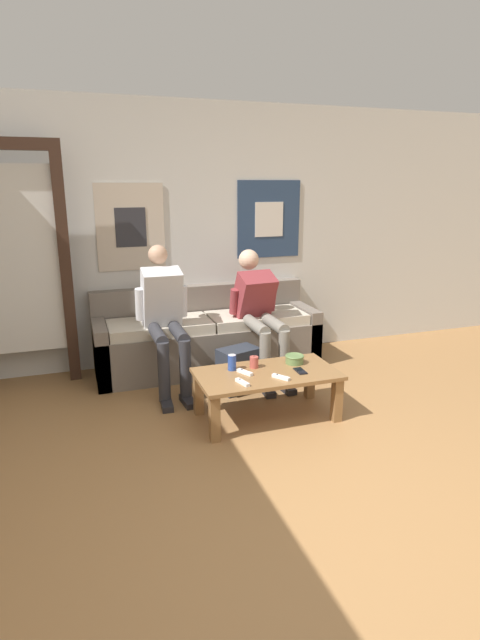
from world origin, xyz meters
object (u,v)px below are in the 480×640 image
Objects in this scene: couch at (208,339)px; cell_phone at (300,371)px; backpack at (239,371)px; ceramic_bowl at (295,359)px; drink_can_blue at (232,362)px; game_controller_far_center at (281,377)px; game_controller_near_right at (245,372)px; pillar_candle at (254,362)px; game_controller_near_left at (242,382)px; person_seated_adult at (164,313)px; coffee_table at (267,380)px; person_seated_teen at (259,308)px.

couch is 1.36m from cell_phone.
ceramic_bowl reaches higher than backpack.
drink_can_blue reaches higher than game_controller_far_center.
backpack is at bearing 113.86° from cell_phone.
backpack is 0.60m from game_controller_near_right.
pillar_candle is at bearing -93.24° from backpack.
game_controller_near_left is (-0.11, -1.38, 0.10)m from couch.
couch is 1.40m from game_controller_far_center.
couch reaches higher than backpack.
person_seated_adult is 1.01m from game_controller_near_right.
game_controller_near_left is 0.20m from game_controller_near_right.
ceramic_bowl is 0.35m from pillar_candle.
coffee_table is 0.30m from drink_can_blue.
pillar_candle is (0.56, -0.75, -0.26)m from person_seated_adult.
backpack is (0.11, -0.65, -0.11)m from couch.
person_seated_adult is 1.14m from game_controller_near_left.
cell_phone is at bearing -12.83° from game_controller_near_right.
game_controller_far_center is at bearing 0.35° from game_controller_near_left.
backpack is at bearing -27.35° from person_seated_adult.
backpack is at bearing 86.76° from pillar_candle.
drink_can_blue reaches higher than game_controller_near_right.
game_controller_far_center is at bearing -131.13° from ceramic_bowl.
ceramic_bowl is at bearing 26.69° from game_controller_near_left.
cell_phone is (0.50, 0.09, -0.01)m from game_controller_near_left.
couch reaches higher than drink_can_blue.
cell_phone is at bearing -73.15° from couch.
ceramic_bowl is 0.19m from cell_phone.
backpack is (0.59, -0.30, -0.50)m from person_seated_adult.
person_seated_teen is 1.01m from game_controller_near_right.
backpack is 0.51m from pillar_candle.
pillar_candle is 0.15m from game_controller_near_right.
person_seated_teen is at bearing 46.61° from backpack.
pillar_candle is at bearing -2.67° from drink_can_blue.
person_seated_teen is 0.64m from backpack.
coffee_table is at bearing -63.94° from pillar_candle.
game_controller_near_right is (-0.17, 0.02, 0.08)m from coffee_table.
couch is at bearing 94.33° from pillar_candle.
person_seated_teen is 0.87m from pillar_candle.
ceramic_bowl is at bearing 79.00° from cell_phone.
person_seated_adult is 9.13× the size of cell_phone.
pillar_candle is (0.08, -1.10, 0.13)m from couch.
pillar_candle is at bearing 41.79° from game_controller_near_right.
couch reaches higher than cell_phone.
ceramic_bowl is (0.28, 0.11, 0.10)m from coffee_table.
game_controller_near_right is 0.29m from game_controller_far_center.
game_controller_near_left is (-0.20, -0.28, -0.03)m from pillar_candle.
person_seated_teen is at bearing 88.83° from cell_phone.
person_seated_adult is 0.97m from pillar_candle.
game_controller_near_left is (-0.52, -1.05, -0.26)m from person_seated_teen.
game_controller_near_right is (-0.44, -0.87, -0.26)m from person_seated_teen.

